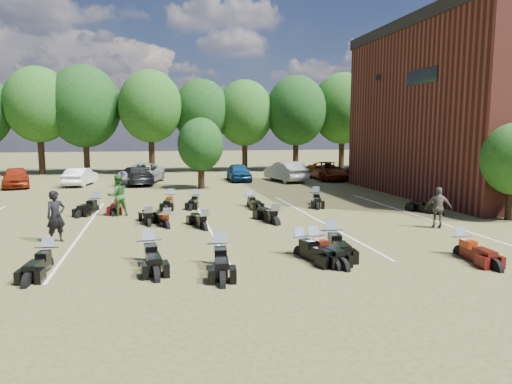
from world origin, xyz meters
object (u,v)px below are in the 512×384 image
object	(u,v)px
car_0	(16,177)
motorcycle_0	(48,267)
car_4	(239,172)
person_green	(118,195)
person_grey	(439,208)
person_black	(56,216)
motorcycle_3	(301,256)

from	to	relation	value
car_0	motorcycle_0	bearing A→B (deg)	-87.11
car_4	person_green	distance (m)	16.37
car_4	person_grey	size ratio (longest dim) A/B	2.44
car_0	car_4	distance (m)	16.39
car_0	person_black	xyz separation A→B (m)	(6.26, -18.11, 0.20)
car_4	person_green	size ratio (longest dim) A/B	2.13
person_grey	motorcycle_0	size ratio (longest dim) A/B	0.77
motorcycle_0	car_4	bearing A→B (deg)	72.42
person_black	motorcycle_3	world-z (taller)	person_black
car_4	person_green	world-z (taller)	person_green
car_4	person_grey	world-z (taller)	person_grey
person_green	motorcycle_3	world-z (taller)	person_green
car_0	motorcycle_3	size ratio (longest dim) A/B	1.90
person_black	person_green	distance (m)	5.23
car_4	person_black	world-z (taller)	person_black
person_grey	car_4	bearing A→B (deg)	-49.27
car_4	person_black	xyz separation A→B (m)	(-10.10, -19.01, 0.23)
car_0	car_4	bearing A→B (deg)	-11.25
car_0	person_grey	bearing A→B (deg)	-56.18
person_black	person_grey	distance (m)	14.90
person_green	motorcycle_3	size ratio (longest dim) A/B	0.86
person_black	person_grey	size ratio (longest dim) A/B	1.10
car_4	person_green	bearing A→B (deg)	-119.12
car_4	motorcycle_3	size ratio (longest dim) A/B	1.83
car_0	person_black	distance (m)	19.17
person_green	motorcycle_0	xyz separation A→B (m)	(-1.37, -8.21, -0.98)
person_black	motorcycle_0	world-z (taller)	person_black
motorcycle_0	motorcycle_3	bearing A→B (deg)	3.38
car_4	motorcycle_0	xyz separation A→B (m)	(-9.72, -22.28, -0.71)
car_0	person_black	bearing A→B (deg)	-85.30
person_green	person_grey	world-z (taller)	person_green
car_0	motorcycle_3	distance (m)	26.02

